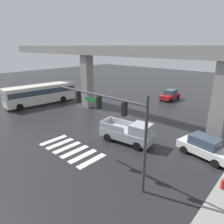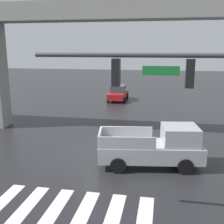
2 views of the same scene
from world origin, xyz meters
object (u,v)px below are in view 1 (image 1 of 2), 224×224
object	(u,v)px
city_bus	(41,93)
sedan_white	(205,147)
traffic_signal_mast	(111,114)
sedan_red	(170,95)
pickup_truck	(130,133)
fire_hydrant	(223,185)

from	to	relation	value
city_bus	sedan_white	world-z (taller)	city_bus
traffic_signal_mast	sedan_red	bearing A→B (deg)	107.21
pickup_truck	fire_hydrant	size ratio (longest dim) A/B	6.26
sedan_red	pickup_truck	bearing A→B (deg)	-74.69
city_bus	sedan_red	world-z (taller)	city_bus
pickup_truck	sedan_white	xyz separation A→B (m)	(6.07, 2.20, -0.14)
traffic_signal_mast	pickup_truck	bearing A→B (deg)	113.74
sedan_white	pickup_truck	bearing A→B (deg)	-160.07
pickup_truck	sedan_white	world-z (taller)	pickup_truck
sedan_white	fire_hydrant	size ratio (longest dim) A/B	5.35
city_bus	fire_hydrant	distance (m)	27.02
sedan_white	sedan_red	xyz separation A→B (m)	(-10.81, 15.11, 0.00)
city_bus	sedan_white	distance (m)	24.54
sedan_red	fire_hydrant	bearing A→B (deg)	-54.82
traffic_signal_mast	fire_hydrant	distance (m)	8.28
pickup_truck	fire_hydrant	xyz separation A→B (m)	(8.42, -1.35, -0.56)
sedan_red	fire_hydrant	xyz separation A→B (m)	(13.15, -18.66, -0.42)
traffic_signal_mast	fire_hydrant	bearing A→B (deg)	28.65
city_bus	traffic_signal_mast	distance (m)	21.63
pickup_truck	traffic_signal_mast	world-z (taller)	traffic_signal_mast
sedan_red	traffic_signal_mast	world-z (taller)	traffic_signal_mast
fire_hydrant	traffic_signal_mast	bearing A→B (deg)	-151.35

